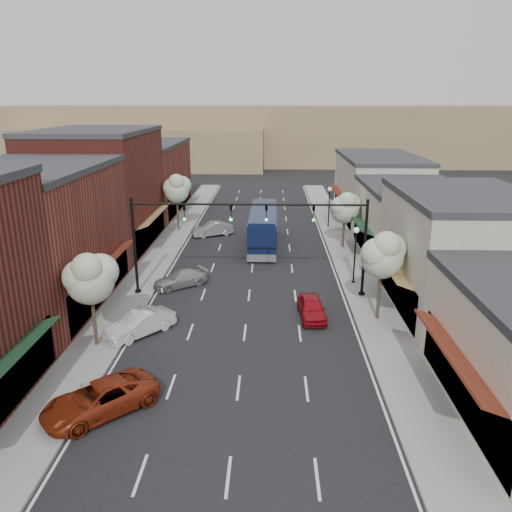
# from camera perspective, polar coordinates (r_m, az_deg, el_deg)

# --- Properties ---
(ground) EXTENTS (160.00, 160.00, 0.00)m
(ground) POSITION_cam_1_polar(r_m,az_deg,el_deg) (28.55, -1.50, -10.52)
(ground) COLOR black
(ground) RESTS_ON ground
(sidewalk_left) EXTENTS (2.80, 73.00, 0.15)m
(sidewalk_left) POSITION_cam_1_polar(r_m,az_deg,el_deg) (46.71, -10.58, 0.61)
(sidewalk_left) COLOR gray
(sidewalk_left) RESTS_ON ground
(sidewalk_right) EXTENTS (2.80, 73.00, 0.15)m
(sidewalk_right) POSITION_cam_1_polar(r_m,az_deg,el_deg) (46.17, 10.25, 0.43)
(sidewalk_right) COLOR gray
(sidewalk_right) RESTS_ON ground
(curb_left) EXTENTS (0.25, 73.00, 0.17)m
(curb_left) POSITION_cam_1_polar(r_m,az_deg,el_deg) (46.43, -8.89, 0.59)
(curb_left) COLOR gray
(curb_left) RESTS_ON ground
(curb_right) EXTENTS (0.25, 73.00, 0.17)m
(curb_right) POSITION_cam_1_polar(r_m,az_deg,el_deg) (45.98, 8.52, 0.44)
(curb_right) COLOR gray
(curb_right) RESTS_ON ground
(bldg_left_midnear) EXTENTS (10.14, 14.10, 9.40)m
(bldg_left_midnear) POSITION_cam_1_polar(r_m,az_deg,el_deg) (35.98, -24.26, 1.85)
(bldg_left_midnear) COLOR brown
(bldg_left_midnear) RESTS_ON ground
(bldg_left_midfar) EXTENTS (10.14, 14.10, 10.90)m
(bldg_left_midfar) POSITION_cam_1_polar(r_m,az_deg,el_deg) (48.49, -17.38, 7.20)
(bldg_left_midfar) COLOR maroon
(bldg_left_midfar) RESTS_ON ground
(bldg_left_far) EXTENTS (10.14, 18.10, 8.40)m
(bldg_left_far) POSITION_cam_1_polar(r_m,az_deg,el_deg) (63.82, -12.71, 8.74)
(bldg_left_far) COLOR brown
(bldg_left_far) RESTS_ON ground
(bldg_right_midnear) EXTENTS (9.14, 12.10, 7.90)m
(bldg_right_midnear) POSITION_cam_1_polar(r_m,az_deg,el_deg) (34.80, 22.22, 0.32)
(bldg_right_midnear) COLOR beige
(bldg_right_midnear) RESTS_ON ground
(bldg_right_midfar) EXTENTS (9.14, 12.10, 6.40)m
(bldg_right_midfar) POSITION_cam_1_polar(r_m,az_deg,el_deg) (46.01, 17.10, 3.85)
(bldg_right_midfar) COLOR beige
(bldg_right_midfar) RESTS_ON ground
(bldg_right_far) EXTENTS (9.14, 16.10, 7.40)m
(bldg_right_far) POSITION_cam_1_polar(r_m,az_deg,el_deg) (59.26, 13.71, 7.53)
(bldg_right_far) COLOR beige
(bldg_right_far) RESTS_ON ground
(hill_far) EXTENTS (120.00, 30.00, 12.00)m
(hill_far) POSITION_cam_1_polar(r_m,az_deg,el_deg) (115.41, 1.00, 13.81)
(hill_far) COLOR #7A6647
(hill_far) RESTS_ON ground
(hill_near) EXTENTS (50.00, 20.00, 8.00)m
(hill_near) POSITION_cam_1_polar(r_m,az_deg,el_deg) (106.92, -12.93, 12.02)
(hill_near) COLOR #7A6647
(hill_near) RESTS_ON ground
(signal_mast_right) EXTENTS (8.22, 0.46, 7.00)m
(signal_mast_right) POSITION_cam_1_polar(r_m,az_deg,el_deg) (34.55, 8.54, 2.57)
(signal_mast_right) COLOR black
(signal_mast_right) RESTS_ON ground
(signal_mast_left) EXTENTS (8.22, 0.46, 7.00)m
(signal_mast_left) POSITION_cam_1_polar(r_m,az_deg,el_deg) (35.03, -10.06, 2.70)
(signal_mast_left) COLOR black
(signal_mast_left) RESTS_ON ground
(tree_right_near) EXTENTS (2.85, 2.65, 5.95)m
(tree_right_near) POSITION_cam_1_polar(r_m,az_deg,el_deg) (31.21, 14.33, 0.27)
(tree_right_near) COLOR #47382B
(tree_right_near) RESTS_ON ground
(tree_right_far) EXTENTS (2.85, 2.65, 5.43)m
(tree_right_far) POSITION_cam_1_polar(r_m,az_deg,el_deg) (46.58, 10.19, 5.56)
(tree_right_far) COLOR #47382B
(tree_right_far) RESTS_ON ground
(tree_left_near) EXTENTS (2.85, 2.65, 5.69)m
(tree_left_near) POSITION_cam_1_polar(r_m,az_deg,el_deg) (28.45, -18.43, -2.27)
(tree_left_near) COLOR #47382B
(tree_left_near) RESTS_ON ground
(tree_left_far) EXTENTS (2.85, 2.65, 6.13)m
(tree_left_far) POSITION_cam_1_polar(r_m,az_deg,el_deg) (52.76, -9.03, 7.68)
(tree_left_far) COLOR #47382B
(tree_left_far) RESTS_ON ground
(lamp_post_near) EXTENTS (0.44, 0.44, 4.44)m
(lamp_post_near) POSITION_cam_1_polar(r_m,az_deg,el_deg) (37.68, 11.29, 1.13)
(lamp_post_near) COLOR black
(lamp_post_near) RESTS_ON ground
(lamp_post_far) EXTENTS (0.44, 0.44, 4.44)m
(lamp_post_far) POSITION_cam_1_polar(r_m,az_deg,el_deg) (54.53, 8.38, 6.31)
(lamp_post_far) COLOR black
(lamp_post_far) RESTS_ON ground
(coach_bus) EXTENTS (2.61, 11.43, 3.49)m
(coach_bus) POSITION_cam_1_polar(r_m,az_deg,el_deg) (47.35, 0.83, 3.33)
(coach_bus) COLOR #0C1533
(coach_bus) RESTS_ON ground
(red_hatchback) EXTENTS (1.84, 4.07, 1.35)m
(red_hatchback) POSITION_cam_1_polar(r_m,az_deg,el_deg) (32.19, 6.38, -5.91)
(red_hatchback) COLOR maroon
(red_hatchback) RESTS_ON ground
(parked_car_a) EXTENTS (5.36, 5.23, 1.42)m
(parked_car_a) POSITION_cam_1_polar(r_m,az_deg,el_deg) (24.02, -17.40, -15.30)
(parked_car_a) COLOR maroon
(parked_car_a) RESTS_ON ground
(parked_car_b) EXTENTS (3.97, 4.23, 1.42)m
(parked_car_b) POSITION_cam_1_polar(r_m,az_deg,el_deg) (30.58, -13.13, -7.53)
(parked_car_b) COLOR silver
(parked_car_b) RESTS_ON ground
(parked_car_c) EXTENTS (4.33, 3.71, 1.19)m
(parked_car_c) POSITION_cam_1_polar(r_m,az_deg,el_deg) (37.63, -8.66, -2.61)
(parked_car_c) COLOR #A6A6AB
(parked_car_c) RESTS_ON ground
(parked_car_e) EXTENTS (4.45, 3.22, 1.40)m
(parked_car_e) POSITION_cam_1_polar(r_m,az_deg,el_deg) (51.30, -5.02, 3.08)
(parked_car_e) COLOR #A9A9AF
(parked_car_e) RESTS_ON ground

